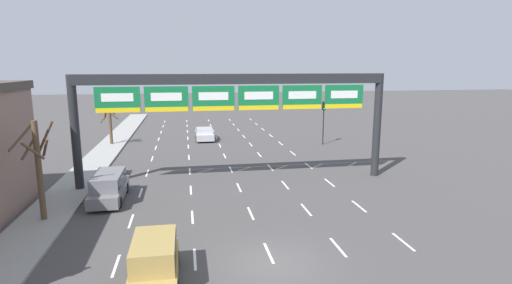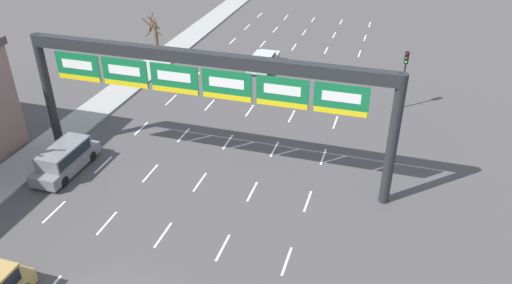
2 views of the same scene
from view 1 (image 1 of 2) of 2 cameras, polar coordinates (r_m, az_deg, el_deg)
ground_plane at (r=17.81m, az=2.53°, el=-16.98°), size 220.00×220.00×0.00m
lane_dashes at (r=30.23m, az=-3.09°, el=-5.11°), size 13.32×67.00×0.01m
sign_gantry at (r=27.91m, az=-2.90°, el=6.33°), size 21.98×0.70×7.76m
suv_grey at (r=26.59m, az=-20.29°, el=-5.83°), size 1.85×4.89×1.77m
suv_gold at (r=16.43m, az=-14.30°, el=-15.92°), size 1.80×3.99×1.82m
car_silver at (r=45.71m, az=-7.37°, el=1.22°), size 1.97×4.71×1.35m
traffic_light_near_gantry at (r=42.85m, az=9.65°, el=3.96°), size 0.30×0.35×4.59m
tree_bare_second at (r=44.71m, az=-20.22°, el=2.69°), size 1.95×1.96×4.40m
tree_bare_third at (r=24.05m, az=-28.70°, el=-2.78°), size 2.13×1.86×5.38m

